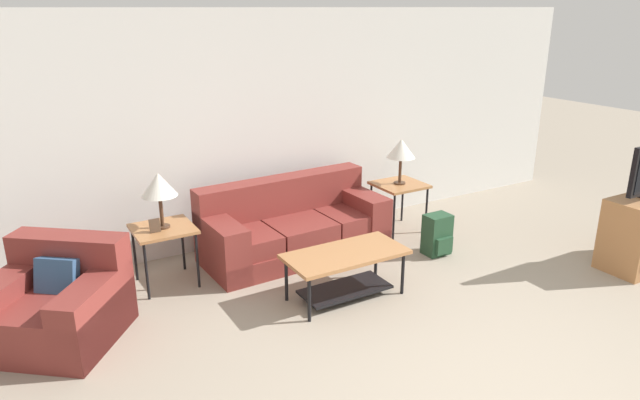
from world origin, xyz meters
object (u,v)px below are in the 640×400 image
at_px(coffee_table, 345,264).
at_px(backpack, 437,235).
at_px(couch, 293,228).
at_px(table_lamp_right, 401,149).
at_px(side_table_right, 399,188).
at_px(side_table_left, 163,233).
at_px(table_lamp_left, 159,185).
at_px(armchair, 56,306).

bearing_deg(coffee_table, backpack, 13.18).
height_order(couch, table_lamp_right, table_lamp_right).
height_order(couch, side_table_right, couch).
bearing_deg(table_lamp_right, backpack, -94.75).
relative_size(side_table_left, table_lamp_right, 1.10).
bearing_deg(couch, table_lamp_left, -178.98).
relative_size(couch, armchair, 1.53).
bearing_deg(armchair, backpack, -4.12).
relative_size(couch, table_lamp_left, 3.79).
distance_m(couch, table_lamp_left, 1.59).
height_order(table_lamp_left, table_lamp_right, same).
height_order(couch, table_lamp_left, table_lamp_left).
height_order(couch, coffee_table, couch).
bearing_deg(armchair, coffee_table, -14.10).
bearing_deg(couch, side_table_left, -178.98).
height_order(armchair, side_table_right, armchair).
xyz_separation_m(side_table_right, table_lamp_left, (-2.85, -0.00, 0.48)).
bearing_deg(side_table_right, table_lamp_left, -180.00).
relative_size(side_table_right, backpack, 1.31).
distance_m(coffee_table, side_table_right, 1.87).
bearing_deg(armchair, table_lamp_right, 7.47).
bearing_deg(side_table_left, table_lamp_left, -63.43).
relative_size(couch, backpack, 4.50).
height_order(armchair, side_table_left, armchair).
distance_m(armchair, backpack, 3.84).
distance_m(couch, coffee_table, 1.15).
distance_m(armchair, coffee_table, 2.49).
relative_size(armchair, coffee_table, 1.19).
xyz_separation_m(couch, table_lamp_right, (1.43, -0.03, 0.72)).
relative_size(table_lamp_left, table_lamp_right, 1.00).
bearing_deg(coffee_table, couch, 87.37).
bearing_deg(table_lamp_left, armchair, -153.96).
distance_m(coffee_table, backpack, 1.46).
relative_size(armchair, backpack, 2.95).
height_order(coffee_table, table_lamp_right, table_lamp_right).
xyz_separation_m(couch, armchair, (-2.47, -0.54, -0.01)).
distance_m(coffee_table, table_lamp_right, 1.98).
bearing_deg(table_lamp_right, side_table_left, 180.00).
distance_m(couch, armchair, 2.53).
bearing_deg(backpack, table_lamp_right, 85.25).
height_order(side_table_right, table_lamp_right, table_lamp_right).
xyz_separation_m(side_table_left, side_table_right, (2.85, 0.00, 0.00)).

